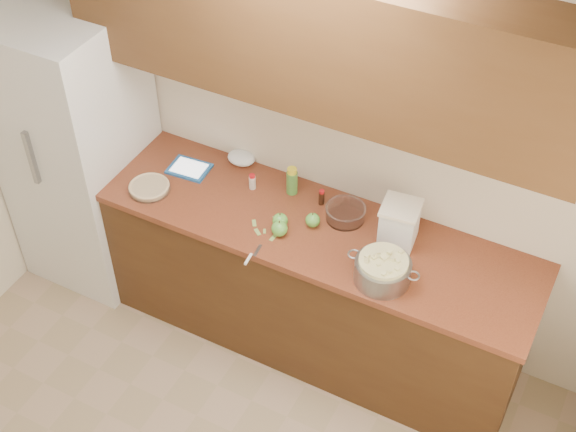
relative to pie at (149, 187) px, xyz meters
The scene contains 23 objects.
room_shell 1.61m from the pie, 57.10° to the right, with size 3.60×3.60×3.60m.
counter_run 0.99m from the pie, 10.76° to the left, with size 2.64×0.68×0.92m.
upper_cabinets 1.36m from the pie, 20.43° to the left, with size 2.60×0.34×0.70m, color #523319.
fridge 0.61m from the pie, 167.91° to the left, with size 0.70×0.70×1.80m, color silver.
pie is the anchor object (origin of this frame).
colander 1.40m from the pie, ahead, with size 0.38×0.28×0.14m.
flour_canister 1.40m from the pie, 11.20° to the left, with size 0.22×0.22×0.24m.
tablet 0.27m from the pie, 68.25° to the left, with size 0.24×0.19×0.02m.
paring_knife 0.78m from the pie, 15.02° to the right, with size 0.03×0.17×0.02m.
lemon_bottle 0.79m from the pie, 26.26° to the left, with size 0.06×0.06×0.17m.
cinnamon_shaker 0.57m from the pie, 29.31° to the left, with size 0.04×0.04×0.09m.
vanilla_bottle 0.96m from the pie, 20.81° to the left, with size 0.03×0.03×0.09m.
mixing_bowl 1.10m from the pie, 15.42° to the left, with size 0.22×0.22×0.08m.
paper_towel 0.56m from the pie, 53.27° to the left, with size 0.17×0.14×0.07m, color white.
apple_left 0.78m from the pie, ahead, with size 0.08×0.08×0.09m.
apple_center 0.94m from the pie, ahead, with size 0.08×0.08×0.09m.
apple_front 0.81m from the pie, ahead, with size 0.09×0.09×0.10m.
peel_a 0.65m from the pie, ahead, with size 0.05×0.02×0.00m, color #8BA952.
peel_b 0.79m from the pie, ahead, with size 0.05×0.02×0.00m, color #8BA952.
peel_c 0.74m from the pie, ahead, with size 0.04×0.02×0.00m, color #8BA952.
peel_d 0.70m from the pie, ahead, with size 0.05×0.02×0.00m, color #8BA952.
peel_e 0.79m from the pie, ahead, with size 0.05×0.02×0.00m, color #8BA952.
peel_f 0.73m from the pie, ahead, with size 0.04×0.01×0.00m, color #8BA952.
Camera 1 is at (1.38, -1.30, 3.87)m, focal length 50.00 mm.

